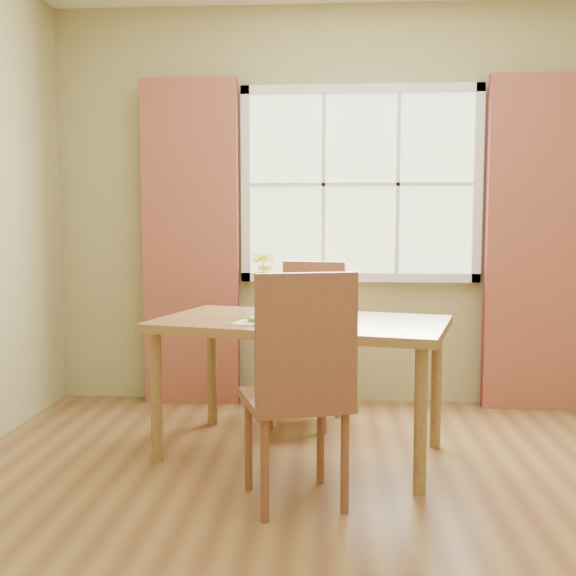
% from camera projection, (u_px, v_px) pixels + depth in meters
% --- Properties ---
extents(room, '(4.24, 3.84, 2.74)m').
position_uv_depth(room, '(381.00, 195.00, 2.71)').
color(room, brown).
rests_on(room, ground).
extents(window, '(1.62, 0.06, 1.32)m').
position_uv_depth(window, '(360.00, 185.00, 4.56)').
color(window, '#ADC595').
rests_on(window, room).
extents(curtain_left, '(0.65, 0.08, 2.20)m').
position_uv_depth(curtain_left, '(191.00, 244.00, 4.57)').
color(curtain_left, maroon).
rests_on(curtain_left, room).
extents(curtain_right, '(0.65, 0.08, 2.20)m').
position_uv_depth(curtain_right, '(536.00, 244.00, 4.43)').
color(curtain_right, maroon).
rests_on(curtain_right, room).
extents(dining_table, '(1.66, 1.19, 0.73)m').
position_uv_depth(dining_table, '(301.00, 334.00, 3.56)').
color(dining_table, olive).
rests_on(dining_table, room).
extents(chair_near, '(0.54, 0.54, 1.04)m').
position_uv_depth(chair_near, '(300.00, 381.00, 2.86)').
color(chair_near, brown).
rests_on(chair_near, room).
extents(chair_far, '(0.51, 0.51, 1.00)m').
position_uv_depth(chair_far, '(309.00, 334.00, 4.23)').
color(chair_far, brown).
rests_on(chair_far, room).
extents(placemat, '(0.52, 0.44, 0.01)m').
position_uv_depth(placemat, '(283.00, 322.00, 3.44)').
color(placemat, beige).
rests_on(placemat, dining_table).
extents(plate, '(0.34, 0.34, 0.01)m').
position_uv_depth(plate, '(278.00, 320.00, 3.46)').
color(plate, '#57C030').
rests_on(plate, placemat).
extents(croissant_sandwich, '(0.20, 0.14, 0.14)m').
position_uv_depth(croissant_sandwich, '(277.00, 305.00, 3.49)').
color(croissant_sandwich, '#FB9D55').
rests_on(croissant_sandwich, plate).
extents(water_glass, '(0.09, 0.09, 0.13)m').
position_uv_depth(water_glass, '(342.00, 313.00, 3.35)').
color(water_glass, silver).
rests_on(water_glass, dining_table).
extents(flower_vase, '(0.14, 0.14, 0.34)m').
position_uv_depth(flower_vase, '(264.00, 277.00, 3.82)').
color(flower_vase, silver).
rests_on(flower_vase, dining_table).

